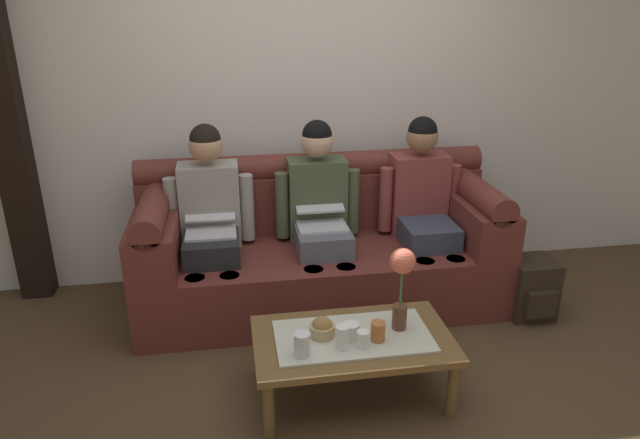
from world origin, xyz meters
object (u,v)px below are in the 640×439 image
Objects in this scene: coffee_table at (353,344)px; cup_far_left at (302,344)px; flower_vase at (402,276)px; snack_bowl at (322,328)px; cup_near_left at (351,331)px; cup_far_center at (342,337)px; person_middle at (320,209)px; backpack_right at (530,288)px; couch at (319,249)px; cup_far_right at (363,339)px; person_left at (210,215)px; person_right at (423,203)px; cup_near_right at (378,331)px.

cup_far_left is at bearing -155.46° from coffee_table.
coffee_table is 0.43m from flower_vase.
snack_bowl is 1.56× the size of cup_near_left.
coffee_table is 0.17m from cup_far_center.
person_middle is at bearing 86.22° from cup_far_center.
cup_far_center is at bearing -158.17° from flower_vase.
cup_near_left is 0.21× the size of backpack_right.
person_middle is at bearing -90.00° from couch.
couch is at bearing 91.18° from cup_far_right.
flower_vase is at bearing 10.47° from cup_near_left.
cup_near_left is 0.28m from cup_far_left.
coffee_table is (-0.00, -1.04, -0.06)m from couch.
cup_far_right is at bearing -37.40° from snack_bowl.
cup_far_left is at bearing -173.22° from cup_far_center.
snack_bowl is (0.55, -1.01, -0.26)m from person_left.
person_middle reaches higher than backpack_right.
cup_far_center is 1.36× the size of cup_far_right.
cup_far_right is at bearing -88.82° from couch.
person_right reaches higher than cup_near_right.
cup_near_right is 0.10m from cup_far_right.
cup_near_left is 1.48m from backpack_right.
person_right is 13.78× the size of cup_far_right.
backpack_right is at bearing 24.62° from cup_far_left.
flower_vase is 0.37m from cup_far_right.
person_middle is at bearing 103.83° from flower_vase.
cup_far_left is at bearing -129.34° from snack_bowl.
person_left reaches higher than couch.
person_left is 1.40m from person_right.
cup_near_left is (0.14, -0.04, -0.00)m from snack_bowl.
person_right reaches higher than cup_near_left.
person_right is 10.46× the size of cup_far_left.
cup_near_left is (-0.02, -0.02, 0.09)m from coffee_table.
person_right reaches higher than flower_vase.
cup_far_left is at bearing -170.80° from cup_near_right.
cup_far_left reaches higher than cup_near_left.
cup_far_center is 1.57m from backpack_right.
couch is 1.14m from cup_far_center.
person_middle and person_right have the same top height.
couch reaches higher than coffee_table.
person_right reaches higher than couch.
cup_far_center is (0.63, -1.14, -0.24)m from person_left.
coffee_table is 12.10× the size of cup_near_left.
cup_far_left is at bearing -103.26° from couch.
flower_vase reaches higher than cup_far_left.
person_left reaches higher than cup_far_right.
coffee_table is 0.09m from cup_near_left.
flower_vase is at bearing 21.83° from cup_far_center.
flower_vase reaches higher than backpack_right.
coffee_table is at bearing -124.10° from person_right.
snack_bowl reaches higher than cup_near_right.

